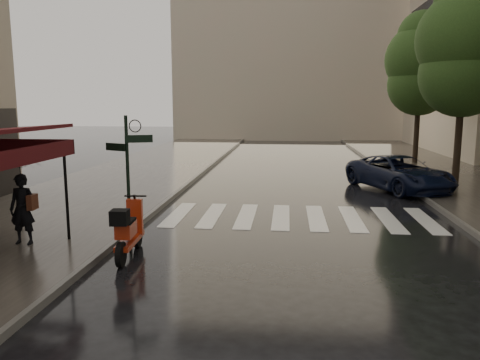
# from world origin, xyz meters

# --- Properties ---
(ground) EXTENTS (120.00, 120.00, 0.00)m
(ground) POSITION_xyz_m (0.00, 0.00, 0.00)
(ground) COLOR black
(ground) RESTS_ON ground
(sidewalk_near) EXTENTS (6.00, 60.00, 0.12)m
(sidewalk_near) POSITION_xyz_m (-4.50, 12.00, 0.06)
(sidewalk_near) COLOR #38332D
(sidewalk_near) RESTS_ON ground
(sidewalk_far) EXTENTS (5.50, 60.00, 0.12)m
(sidewalk_far) POSITION_xyz_m (10.25, 12.00, 0.06)
(sidewalk_far) COLOR #38332D
(sidewalk_far) RESTS_ON ground
(curb_near) EXTENTS (0.12, 60.00, 0.16)m
(curb_near) POSITION_xyz_m (-1.45, 12.00, 0.07)
(curb_near) COLOR #595651
(curb_near) RESTS_ON ground
(curb_far) EXTENTS (0.12, 60.00, 0.16)m
(curb_far) POSITION_xyz_m (7.45, 12.00, 0.07)
(curb_far) COLOR #595651
(curb_far) RESTS_ON ground
(crosswalk) EXTENTS (7.85, 3.20, 0.01)m
(crosswalk) POSITION_xyz_m (2.98, 6.00, 0.01)
(crosswalk) COLOR silver
(crosswalk) RESTS_ON ground
(signpost) EXTENTS (1.17, 0.29, 3.10)m
(signpost) POSITION_xyz_m (-1.19, 3.00, 1.83)
(signpost) COLOR black
(signpost) RESTS_ON ground
(backdrop_building) EXTENTS (22.00, 6.00, 20.00)m
(backdrop_building) POSITION_xyz_m (3.00, 38.00, 10.00)
(backdrop_building) COLOR #BCA490
(backdrop_building) RESTS_ON ground
(tree_mid) EXTENTS (3.80, 3.80, 8.34)m
(tree_mid) POSITION_xyz_m (9.50, 12.00, 5.59)
(tree_mid) COLOR black
(tree_mid) RESTS_ON sidewalk_far
(tree_far) EXTENTS (3.80, 3.80, 8.16)m
(tree_far) POSITION_xyz_m (9.70, 19.00, 5.46)
(tree_far) COLOR black
(tree_far) RESTS_ON sidewalk_far
(pedestrian_with_umbrella) EXTENTS (1.00, 1.02, 2.45)m
(pedestrian_with_umbrella) POSITION_xyz_m (-3.50, 2.28, 1.75)
(pedestrian_with_umbrella) COLOR black
(pedestrian_with_umbrella) RESTS_ON sidewalk_near
(scooter) EXTENTS (0.53, 1.93, 1.27)m
(scooter) POSITION_xyz_m (-0.85, 1.90, 0.59)
(scooter) COLOR black
(scooter) RESTS_ON ground
(parked_car) EXTENTS (4.03, 5.32, 1.34)m
(parked_car) POSITION_xyz_m (7.00, 10.93, 0.67)
(parked_car) COLOR black
(parked_car) RESTS_ON ground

